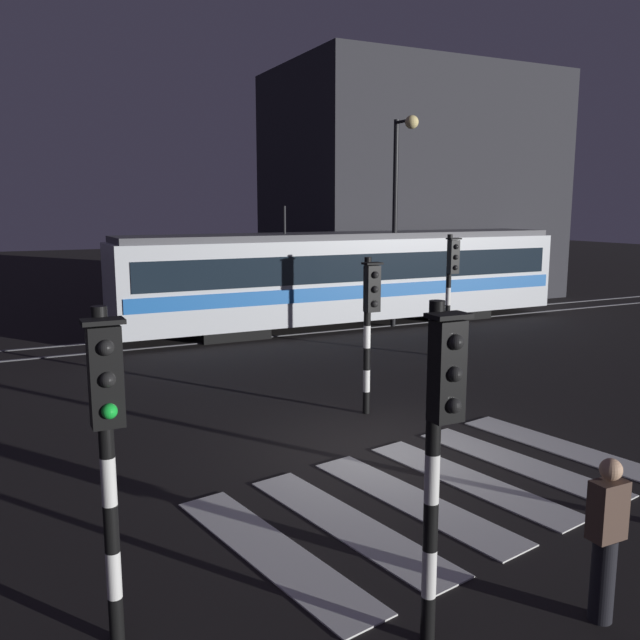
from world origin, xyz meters
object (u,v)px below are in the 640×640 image
traffic_light_kerb_mid_left (440,426)px  street_lamp_trackside_right (399,196)px  traffic_light_corner_near_left (107,430)px  traffic_light_median_centre (370,312)px  tram (349,276)px  traffic_light_corner_far_right (451,277)px  pedestrian_waiting_at_kerb (606,539)px

traffic_light_kerb_mid_left → street_lamp_trackside_right: 17.30m
traffic_light_kerb_mid_left → traffic_light_corner_near_left: traffic_light_kerb_mid_left is taller
street_lamp_trackside_right → traffic_light_kerb_mid_left: bearing=-121.8°
traffic_light_median_centre → tram: 10.20m
traffic_light_median_centre → tram: tram is taller
traffic_light_kerb_mid_left → traffic_light_median_centre: traffic_light_kerb_mid_left is taller
tram → traffic_light_kerb_mid_left: bearing=-116.2°
traffic_light_median_centre → traffic_light_corner_near_left: bearing=-138.2°
traffic_light_median_centre → tram: (4.57, 9.11, -0.33)m
traffic_light_kerb_mid_left → traffic_light_corner_far_right: bearing=52.2°
traffic_light_corner_near_left → pedestrian_waiting_at_kerb: traffic_light_corner_near_left is taller
traffic_light_kerb_mid_left → street_lamp_trackside_right: bearing=58.2°
traffic_light_kerb_mid_left → pedestrian_waiting_at_kerb: bearing=-13.0°
traffic_light_kerb_mid_left → traffic_light_corner_far_right: traffic_light_corner_far_right is taller
traffic_light_corner_far_right → traffic_light_kerb_mid_left: bearing=-127.8°
traffic_light_corner_far_right → tram: (-0.05, 5.62, -0.49)m
traffic_light_corner_near_left → tram: 17.63m
traffic_light_kerb_mid_left → traffic_light_median_centre: bearing=64.3°
traffic_light_corner_far_right → street_lamp_trackside_right: street_lamp_trackside_right is taller
traffic_light_corner_near_left → traffic_light_corner_far_right: traffic_light_corner_far_right is taller
street_lamp_trackside_right → tram: (-1.34, 1.01, -2.72)m
pedestrian_waiting_at_kerb → traffic_light_median_centre: bearing=78.9°
traffic_light_median_centre → pedestrian_waiting_at_kerb: size_ratio=1.84×
traffic_light_kerb_mid_left → tram: bearing=63.8°
traffic_light_kerb_mid_left → traffic_light_corner_near_left: 2.97m
traffic_light_corner_far_right → pedestrian_waiting_at_kerb: traffic_light_corner_far_right is taller
traffic_light_corner_near_left → traffic_light_median_centre: size_ratio=1.03×
traffic_light_corner_near_left → tram: bearing=54.0°
street_lamp_trackside_right → traffic_light_corner_near_left: bearing=-131.4°
street_lamp_trackside_right → pedestrian_waiting_at_kerb: (-7.27, -14.98, -3.60)m
traffic_light_median_centre → pedestrian_waiting_at_kerb: bearing=-101.1°
traffic_light_kerb_mid_left → traffic_light_median_centre: size_ratio=1.05×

